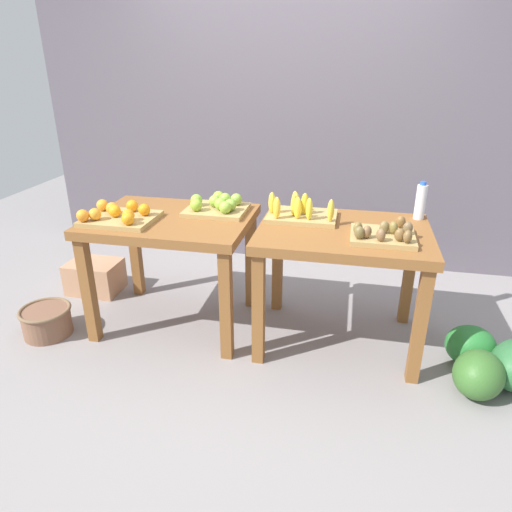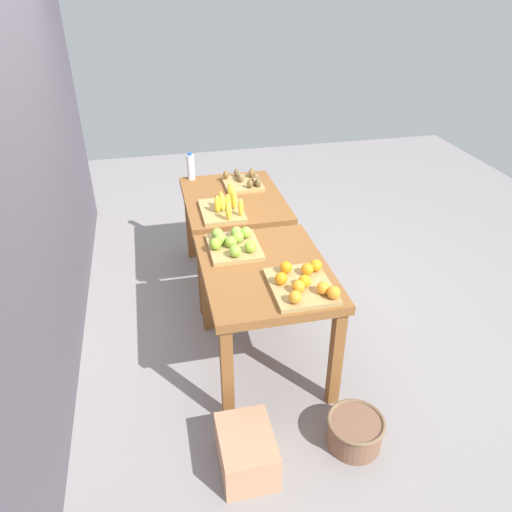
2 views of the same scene
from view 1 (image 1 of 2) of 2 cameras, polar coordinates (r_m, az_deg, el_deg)
The scene contains 12 objects.
ground_plane at distance 3.25m, azimuth -0.21°, elevation -9.08°, with size 8.00×8.00×0.00m, color gray.
back_wall at distance 4.08m, azimuth 4.08°, elevation 19.90°, with size 4.40×0.12×3.00m, color #5C545F.
display_table_left at distance 3.11m, azimuth -10.38°, elevation 2.77°, with size 1.04×0.80×0.79m.
display_table_right at distance 2.89m, azimuth 10.71°, elevation 1.12°, with size 1.04×0.80×0.79m.
orange_bin at distance 3.04m, azimuth -16.70°, elevation 4.85°, with size 0.44×0.36×0.11m.
apple_bin at distance 3.10m, azimuth -4.81°, elevation 6.23°, with size 0.40×0.35×0.11m.
banana_crate at distance 2.96m, azimuth 5.49°, elevation 5.43°, with size 0.45×0.32×0.17m.
kiwi_bin at distance 2.71m, azimuth 15.55°, elevation 2.62°, with size 0.36×0.32×0.10m.
water_bottle at distance 3.12m, azimuth 19.75°, elevation 6.37°, with size 0.07×0.07×0.24m.
watermelon_pile at distance 3.03m, azimuth 27.15°, elevation -11.66°, with size 0.61×0.64×0.28m.
wicker_basket at distance 3.46m, azimuth -24.53°, elevation -7.28°, with size 0.34×0.34×0.20m.
cardboard_produce_box at distance 3.92m, azimuth -19.34°, elevation -2.42°, with size 0.40×0.30×0.25m, color tan.
Camera 1 is at (0.59, -2.68, 1.75)m, focal length 32.25 mm.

